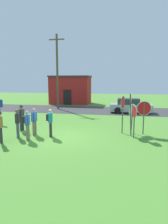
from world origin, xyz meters
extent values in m
plane|color=#518E33|center=(0.00, 0.00, 0.00)|extent=(80.00, 80.00, 0.00)
cube|color=#38383A|center=(0.00, 11.62, 0.00)|extent=(60.00, 6.40, 0.01)
cube|color=#B2231E|center=(-3.94, 17.58, 1.91)|extent=(5.49, 3.65, 3.82)
cube|color=#383333|center=(-3.94, 17.58, 3.92)|extent=(5.69, 3.85, 0.20)
cube|color=black|center=(-3.94, 15.73, 1.05)|extent=(1.10, 0.08, 2.10)
cylinder|color=brown|center=(-3.99, 11.80, 4.28)|extent=(0.24, 0.24, 8.57)
cube|color=brown|center=(-3.99, 11.80, 7.97)|extent=(1.80, 0.12, 0.12)
cube|color=#A5A8AD|center=(4.45, 10.51, 0.53)|extent=(4.32, 1.85, 0.76)
cube|color=#2D333D|center=(4.20, 10.51, 1.21)|extent=(2.25, 1.56, 0.60)
cylinder|color=black|center=(5.80, 11.39, 0.32)|extent=(0.64, 0.23, 0.64)
cylinder|color=black|center=(5.78, 9.59, 0.32)|extent=(0.64, 0.23, 0.64)
cylinder|color=black|center=(3.13, 11.42, 0.32)|extent=(0.64, 0.23, 0.64)
cylinder|color=black|center=(3.11, 9.62, 0.32)|extent=(0.64, 0.23, 0.64)
cylinder|color=#474C4C|center=(4.31, 0.83, 0.93)|extent=(0.09, 0.09, 1.86)
cylinder|color=white|center=(4.31, 0.83, 1.56)|extent=(0.23, 0.69, 0.72)
cylinder|color=red|center=(4.30, 0.82, 1.56)|extent=(0.22, 0.64, 0.67)
cylinder|color=#474C4C|center=(4.93, 1.77, 1.02)|extent=(0.08, 0.08, 2.03)
cylinder|color=white|center=(4.93, 1.77, 1.65)|extent=(0.90, 0.14, 0.91)
cylinder|color=red|center=(4.94, 1.76, 1.65)|extent=(0.83, 0.13, 0.84)
cylinder|color=#474C4C|center=(3.63, 1.76, 1.18)|extent=(0.09, 0.09, 2.35)
cylinder|color=white|center=(3.63, 1.76, 2.01)|extent=(0.25, 0.79, 0.83)
cylinder|color=red|center=(3.64, 1.76, 2.01)|extent=(0.23, 0.74, 0.76)
cylinder|color=#474C4C|center=(4.11, 1.34, 1.29)|extent=(0.19, 0.08, 2.59)
cylinder|color=white|center=(4.11, 1.34, 2.33)|extent=(0.08, 0.62, 0.62)
cylinder|color=red|center=(4.10, 1.34, 2.33)|extent=(0.08, 0.57, 0.57)
cylinder|color=#474C4C|center=(4.23, 1.91, 0.92)|extent=(0.17, 0.14, 1.84)
cylinder|color=white|center=(4.23, 1.91, 1.49)|extent=(0.47, 0.74, 0.83)
cylinder|color=red|center=(4.22, 1.91, 1.49)|extent=(0.44, 0.68, 0.77)
cylinder|color=#7A6B56|center=(-1.70, 0.37, 0.44)|extent=(0.14, 0.14, 0.88)
cylinder|color=#7A6B56|center=(-1.72, 0.15, 0.44)|extent=(0.14, 0.14, 0.88)
cube|color=#3860B7|center=(-1.71, 0.26, 1.17)|extent=(0.25, 0.38, 0.58)
cylinder|color=#3860B7|center=(-1.69, 0.50, 1.15)|extent=(0.09, 0.09, 0.52)
cylinder|color=#3860B7|center=(-1.73, 0.02, 1.15)|extent=(0.09, 0.09, 0.52)
sphere|color=tan|center=(-1.71, 0.26, 1.58)|extent=(0.21, 0.21, 0.21)
cylinder|color=#4C5670|center=(-2.50, -0.32, 0.44)|extent=(0.14, 0.14, 0.88)
cylinder|color=#4C5670|center=(-2.42, -0.53, 0.44)|extent=(0.14, 0.14, 0.88)
cube|color=#333338|center=(-2.46, -0.42, 1.17)|extent=(0.34, 0.42, 0.58)
cylinder|color=#333338|center=(-2.54, -0.20, 1.15)|extent=(0.09, 0.09, 0.52)
cylinder|color=#333338|center=(-2.37, -0.65, 1.15)|extent=(0.09, 0.09, 0.52)
sphere|color=brown|center=(-2.46, -0.42, 1.58)|extent=(0.21, 0.21, 0.21)
cylinder|color=#7A6B56|center=(-1.67, -0.66, 0.44)|extent=(0.14, 0.14, 0.88)
cylinder|color=#7A6B56|center=(-1.62, -0.88, 0.44)|extent=(0.14, 0.14, 0.88)
cube|color=#3860B7|center=(-1.64, -0.77, 1.17)|extent=(0.29, 0.40, 0.58)
cylinder|color=#3860B7|center=(-1.69, -0.54, 1.15)|extent=(0.09, 0.09, 0.52)
cylinder|color=#3860B7|center=(-1.59, -1.01, 1.15)|extent=(0.09, 0.09, 0.52)
sphere|color=tan|center=(-1.64, -0.77, 1.58)|extent=(0.21, 0.21, 0.21)
cube|color=#232328|center=(-1.81, -0.81, 1.19)|extent=(0.19, 0.28, 0.40)
cylinder|color=#2D2D33|center=(-0.63, 0.23, 0.44)|extent=(0.14, 0.14, 0.88)
cylinder|color=#2D2D33|center=(-0.58, 0.01, 0.44)|extent=(0.14, 0.14, 0.88)
cube|color=teal|center=(-0.60, 0.12, 1.17)|extent=(0.29, 0.40, 0.58)
cylinder|color=teal|center=(-0.66, 0.35, 1.15)|extent=(0.09, 0.09, 0.52)
cylinder|color=teal|center=(-0.55, -0.11, 1.15)|extent=(0.09, 0.09, 0.52)
sphere|color=tan|center=(-0.60, 0.12, 1.58)|extent=(0.21, 0.21, 0.21)
cube|color=#232328|center=(-0.77, 0.08, 1.19)|extent=(0.19, 0.28, 0.40)
cylinder|color=#2D2D33|center=(-3.02, 1.27, 0.44)|extent=(0.14, 0.14, 0.88)
cylinder|color=#2D2D33|center=(-3.05, 1.05, 0.44)|extent=(0.14, 0.14, 0.88)
cube|color=#333338|center=(-3.03, 1.16, 1.17)|extent=(0.27, 0.39, 0.58)
cylinder|color=#333338|center=(-3.00, 1.40, 1.15)|extent=(0.09, 0.09, 0.52)
cylinder|color=#333338|center=(-3.07, 0.92, 1.15)|extent=(0.09, 0.09, 0.52)
sphere|color=#9E7051|center=(-3.03, 1.16, 1.58)|extent=(0.21, 0.21, 0.21)
cylinder|color=#333338|center=(-3.03, 1.16, 1.64)|extent=(0.32, 0.31, 0.02)
cylinder|color=#333338|center=(-3.03, 1.16, 1.69)|extent=(0.19, 0.19, 0.09)
cylinder|color=#2D2D33|center=(-2.90, -1.48, 0.44)|extent=(0.14, 0.14, 0.88)
cylinder|color=#2D2D33|center=(-2.76, -1.65, 0.44)|extent=(0.14, 0.14, 0.88)
cube|color=#B27533|center=(-2.83, -1.57, 1.17)|extent=(0.40, 0.42, 0.58)
cylinder|color=#B27533|center=(-2.68, -1.75, 1.15)|extent=(0.09, 0.09, 0.52)
sphere|color=tan|center=(-2.83, -1.57, 1.58)|extent=(0.21, 0.21, 0.21)
cylinder|color=#4C4C51|center=(-5.84, 3.01, 0.95)|extent=(0.06, 0.06, 1.89)
cube|color=#1E389E|center=(-5.84, 3.01, 1.59)|extent=(0.59, 0.15, 0.60)
camera|label=1|loc=(3.65, -11.20, 3.38)|focal=32.55mm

